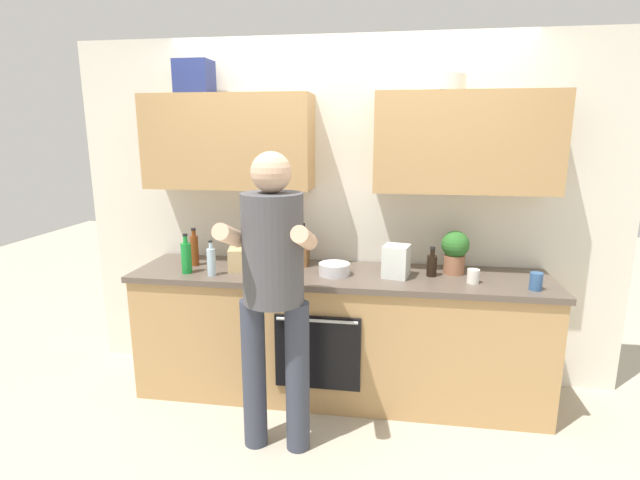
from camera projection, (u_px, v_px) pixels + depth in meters
ground_plane at (338, 392)px, 3.49m from camera, size 12.00×12.00×0.00m
back_wall_unit at (343, 181)px, 3.42m from camera, size 4.00×0.38×2.50m
counter at (338, 334)px, 3.39m from camera, size 2.84×0.67×0.90m
person_standing at (273, 281)px, 2.67m from camera, size 0.49×0.45×1.75m
bottle_soda at (186, 257)px, 3.27m from camera, size 0.07×0.07×0.27m
bottle_vinegar at (195, 249)px, 3.45m from camera, size 0.06×0.06×0.27m
bottle_syrup at (280, 261)px, 3.25m from camera, size 0.08×0.08×0.24m
bottle_soy at (432, 265)px, 3.20m from camera, size 0.07×0.07×0.20m
bottle_water at (211, 261)px, 3.21m from camera, size 0.06×0.06×0.24m
cup_ceramic at (285, 271)px, 3.15m from camera, size 0.08×0.08×0.10m
cup_tea at (536, 281)px, 2.93m from camera, size 0.08×0.08×0.11m
cup_coffee at (473, 276)px, 3.07m from camera, size 0.08×0.08×0.09m
mixing_bowl at (334, 269)px, 3.24m from camera, size 0.21×0.21×0.08m
knife_block at (301, 248)px, 3.46m from camera, size 0.10×0.14×0.31m
potted_herb at (455, 250)px, 3.24m from camera, size 0.19×0.19×0.30m
grocery_bag_produce at (396, 261)px, 3.18m from camera, size 0.19×0.20×0.22m
grocery_bag_bread at (245, 259)px, 3.36m from camera, size 0.26×0.22×0.15m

